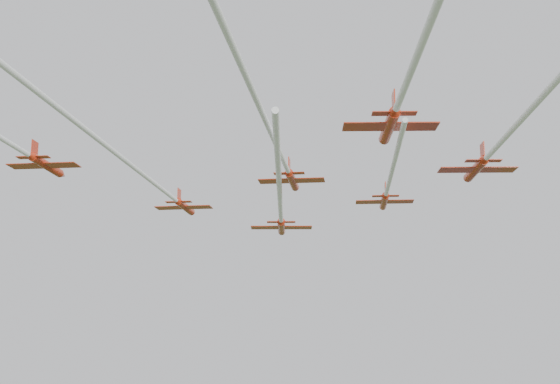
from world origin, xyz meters
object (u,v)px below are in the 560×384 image
(jet_row3_mid, at_px, (277,146))
(jet_row4_right, at_px, (417,55))
(jet_lead, at_px, (280,207))
(jet_row3_right, at_px, (512,130))
(jet_row2_right, at_px, (388,187))
(jet_row2_left, at_px, (147,177))

(jet_row3_mid, relative_size, jet_row4_right, 0.86)
(jet_lead, bearing_deg, jet_row3_mid, -90.09)
(jet_row3_right, bearing_deg, jet_lead, 126.58)
(jet_row2_right, relative_size, jet_row3_mid, 0.71)
(jet_row3_mid, bearing_deg, jet_row2_right, 60.23)
(jet_row2_right, bearing_deg, jet_lead, 146.50)
(jet_row2_left, xyz_separation_m, jet_row3_mid, (18.83, -7.97, 0.10))
(jet_row2_left, height_order, jet_row4_right, jet_row4_right)
(jet_row2_left, relative_size, jet_row2_right, 1.56)
(jet_row3_right, bearing_deg, jet_row2_right, 114.49)
(jet_row3_right, bearing_deg, jet_row2_left, 158.60)
(jet_lead, distance_m, jet_row2_right, 17.20)
(jet_row3_right, bearing_deg, jet_row4_right, -123.53)
(jet_row2_left, xyz_separation_m, jet_row3_right, (41.88, -3.76, 0.90))
(jet_row2_right, bearing_deg, jet_row3_right, -62.38)
(jet_lead, distance_m, jet_row3_right, 39.66)
(jet_row2_left, height_order, jet_row3_mid, jet_row3_mid)
(jet_row2_right, xyz_separation_m, jet_row3_mid, (-7.57, -22.17, 0.01))
(jet_row2_right, distance_m, jet_row3_right, 23.72)
(jet_lead, relative_size, jet_row2_right, 1.52)
(jet_row2_left, bearing_deg, jet_row3_mid, -32.98)
(jet_row2_right, bearing_deg, jet_row3_mid, -121.98)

